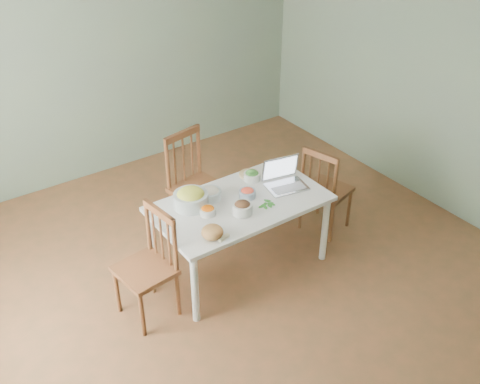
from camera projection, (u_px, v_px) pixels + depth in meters
floor at (232, 284)px, 5.03m from camera, size 5.00×5.00×0.00m
wall_back at (98, 57)px, 6.02m from camera, size 5.00×0.00×2.70m
wall_right at (444, 79)px, 5.50m from camera, size 0.00×5.00×2.70m
dining_table at (240, 234)px, 5.06m from camera, size 1.49×0.84×0.70m
chair_far at (198, 187)px, 5.41m from camera, size 0.53×0.52×1.04m
chair_left at (144, 268)px, 4.48m from camera, size 0.45×0.47×0.96m
chair_right at (327, 188)px, 5.50m from camera, size 0.49×0.50×0.93m
bread_boule at (212, 232)px, 4.41m from camera, size 0.22×0.22×0.11m
butter_stick at (224, 238)px, 4.42m from camera, size 0.11×0.05×0.03m
bowl_squash at (191, 198)px, 4.77m from camera, size 0.31×0.31×0.17m
bowl_carrot at (208, 210)px, 4.69m from camera, size 0.17×0.17×0.08m
bowl_onion at (210, 193)px, 4.89m from camera, size 0.25×0.25×0.11m
bowl_mushroom at (242, 208)px, 4.70m from camera, size 0.22×0.22×0.11m
bowl_redpep at (247, 193)px, 4.91m from camera, size 0.19×0.19×0.08m
bowl_broccoli at (252, 175)px, 5.15m from camera, size 0.18×0.18×0.10m
flatbread at (250, 174)px, 5.24m from camera, size 0.22×0.22×0.02m
basil_bunch at (266, 204)px, 4.82m from camera, size 0.18×0.18×0.02m
laptop at (287, 176)px, 5.00m from camera, size 0.40×0.34×0.24m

